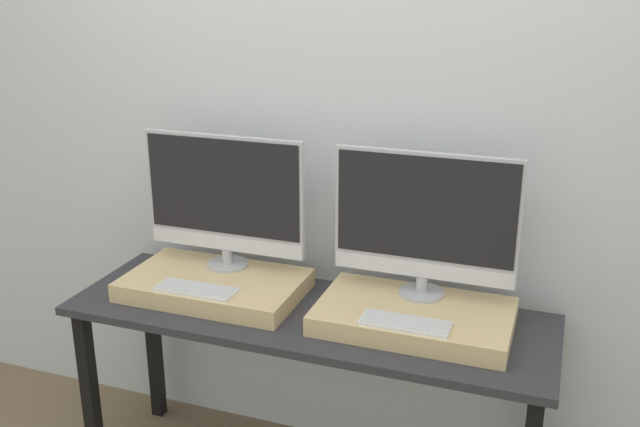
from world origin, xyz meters
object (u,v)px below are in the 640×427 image
at_px(monitor_right, 425,220).
at_px(keyboard_left, 196,289).
at_px(keyboard_right, 405,323).
at_px(monitor_left, 224,197).

bearing_deg(monitor_right, keyboard_left, -162.15).
bearing_deg(keyboard_right, monitor_right, 90.00).
bearing_deg(keyboard_right, monitor_left, 162.15).
relative_size(monitor_right, keyboard_right, 2.19).
xyz_separation_m(keyboard_left, keyboard_right, (0.77, 0.00, 0.00)).
xyz_separation_m(monitor_left, monitor_right, (0.77, 0.00, 0.00)).
distance_m(keyboard_left, monitor_right, 0.85).
bearing_deg(monitor_left, keyboard_right, -17.85).
relative_size(keyboard_left, monitor_right, 0.46).
height_order(keyboard_left, monitor_right, monitor_right).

